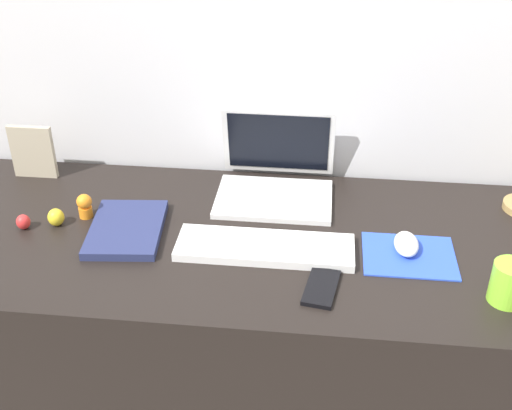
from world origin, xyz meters
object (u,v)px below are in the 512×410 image
object	(u,v)px
coffee_mug	(509,283)
toy_figurine_red	(23,222)
cell_phone	(321,288)
toy_figurine_orange	(85,205)
keyboard	(265,248)
toy_figurine_yellow	(56,218)
notebook_pad	(127,229)
picture_frame	(33,152)
laptop	(276,173)
mouse	(406,244)

from	to	relation	value
coffee_mug	toy_figurine_red	distance (m)	1.12
cell_phone	toy_figurine_orange	size ratio (longest dim) A/B	2.03
keyboard	toy_figurine_red	size ratio (longest dim) A/B	10.93
cell_phone	toy_figurine_yellow	distance (m)	0.68
notebook_pad	picture_frame	world-z (taller)	picture_frame
laptop	mouse	xyz separation A→B (m)	(0.32, -0.25, -0.03)
toy_figurine_orange	toy_figurine_red	xyz separation A→B (m)	(-0.13, -0.07, -0.01)
keyboard	picture_frame	bearing A→B (deg)	156.41
laptop	mouse	distance (m)	0.41
keyboard	toy_figurine_yellow	bearing A→B (deg)	174.16
coffee_mug	toy_figurine_orange	bearing A→B (deg)	167.25
cell_phone	notebook_pad	xyz separation A→B (m)	(-0.47, 0.17, 0.01)
cell_phone	picture_frame	xyz separation A→B (m)	(-0.80, 0.42, 0.07)
keyboard	toy_figurine_red	world-z (taller)	toy_figurine_red
cell_phone	toy_figurine_orange	world-z (taller)	toy_figurine_orange
cell_phone	coffee_mug	world-z (taller)	coffee_mug
keyboard	notebook_pad	size ratio (longest dim) A/B	1.71
cell_phone	notebook_pad	size ratio (longest dim) A/B	0.53
laptop	mouse	bearing A→B (deg)	-37.53
laptop	mouse	size ratio (longest dim) A/B	3.12
keyboard	cell_phone	world-z (taller)	keyboard
notebook_pad	toy_figurine_red	size ratio (longest dim) A/B	6.40
notebook_pad	toy_figurine_orange	distance (m)	0.14
keyboard	toy_figurine_yellow	distance (m)	0.52
toy_figurine_orange	toy_figurine_yellow	world-z (taller)	toy_figurine_orange
laptop	notebook_pad	bearing A→B (deg)	-144.70
picture_frame	toy_figurine_yellow	xyz separation A→B (m)	(0.15, -0.24, -0.05)
coffee_mug	toy_figurine_yellow	xyz separation A→B (m)	(-1.04, 0.17, -0.02)
laptop	notebook_pad	distance (m)	0.42
notebook_pad	picture_frame	size ratio (longest dim) A/B	1.60
cell_phone	toy_figurine_yellow	world-z (taller)	toy_figurine_yellow
notebook_pad	toy_figurine_red	bearing A→B (deg)	176.91
notebook_pad	mouse	bearing A→B (deg)	-6.05
cell_phone	toy_figurine_yellow	bearing A→B (deg)	173.75
laptop	toy_figurine_yellow	size ratio (longest dim) A/B	6.78
keyboard	notebook_pad	xyz separation A→B (m)	(-0.34, 0.04, 0.00)
laptop	toy_figurine_yellow	distance (m)	0.57
notebook_pad	toy_figurine_yellow	size ratio (longest dim) A/B	5.42
mouse	toy_figurine_orange	world-z (taller)	toy_figurine_orange
coffee_mug	toy_figurine_red	xyz separation A→B (m)	(-1.11, 0.15, -0.03)
toy_figurine_yellow	toy_figurine_red	bearing A→B (deg)	-163.11
mouse	toy_figurine_orange	size ratio (longest dim) A/B	1.53
picture_frame	toy_figurine_red	distance (m)	0.28
mouse	notebook_pad	distance (m)	0.66
coffee_mug	toy_figurine_red	size ratio (longest dim) A/B	2.39
notebook_pad	coffee_mug	size ratio (longest dim) A/B	2.68
cell_phone	notebook_pad	bearing A→B (deg)	169.57
mouse	picture_frame	size ratio (longest dim) A/B	0.64
picture_frame	coffee_mug	world-z (taller)	picture_frame
keyboard	notebook_pad	world-z (taller)	same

